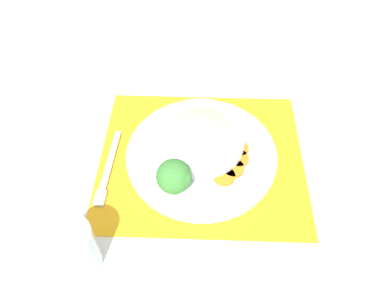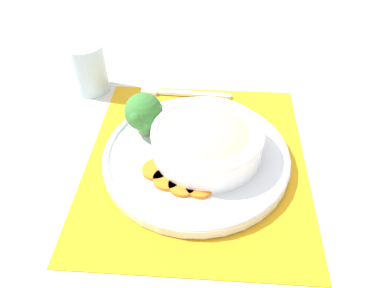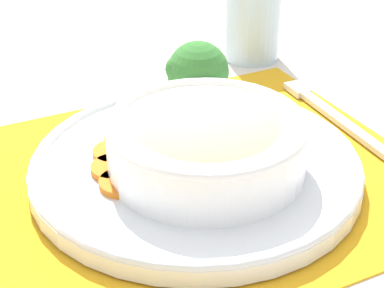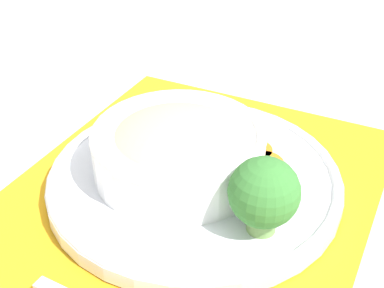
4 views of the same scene
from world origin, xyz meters
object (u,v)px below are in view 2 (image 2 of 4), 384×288
at_px(broccoli_floret, 143,112).
at_px(bowl, 207,140).
at_px(fork, 177,93).
at_px(water_glass, 89,70).

bearing_deg(broccoli_floret, bowl, -121.16).
relative_size(bowl, fork, 0.98).
distance_m(broccoli_floret, fork, 0.15).
bearing_deg(bowl, fork, 13.05).
relative_size(broccoli_floret, fork, 0.41).
distance_m(water_glass, fork, 0.18).
relative_size(water_glass, fork, 0.55).
height_order(bowl, water_glass, water_glass).
bearing_deg(broccoli_floret, fork, -23.46).
xyz_separation_m(broccoli_floret, fork, (0.13, -0.06, -0.06)).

